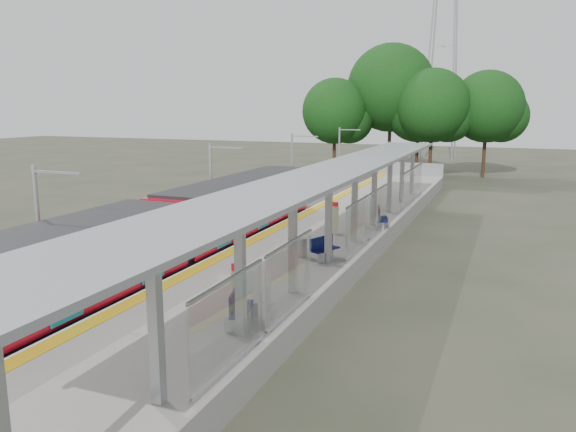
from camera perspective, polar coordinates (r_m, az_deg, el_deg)
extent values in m
cube|color=#59544C|center=(31.31, -3.92, -2.29)|extent=(3.00, 70.00, 0.24)
cube|color=gray|center=(29.59, 3.95, -2.33)|extent=(6.00, 50.00, 1.00)
cube|color=gold|center=(30.34, -0.62, -0.97)|extent=(0.60, 50.00, 0.02)
cube|color=#9EA0A5|center=(53.40, 12.30, 4.69)|extent=(6.00, 0.10, 1.20)
cube|color=black|center=(19.25, -24.37, -10.38)|extent=(2.50, 13.50, 0.70)
cube|color=#AF0C1E|center=(18.75, -24.76, -5.81)|extent=(2.65, 13.50, 2.50)
cube|color=black|center=(18.74, -24.78, -5.66)|extent=(2.72, 12.96, 1.20)
cube|color=black|center=(18.44, -25.09, -1.94)|extent=(2.40, 12.82, 0.15)
cube|color=#0C687E|center=(17.86, -21.69, -6.90)|extent=(0.04, 1.30, 2.00)
cube|color=black|center=(30.21, -4.86, -1.77)|extent=(2.50, 13.50, 0.70)
cube|color=#AF0C1E|center=(29.89, -4.91, 1.22)|extent=(2.65, 13.50, 2.50)
cube|color=black|center=(29.88, -4.91, 1.32)|extent=(2.72, 12.96, 1.20)
cube|color=black|center=(29.70, -4.95, 3.69)|extent=(2.40, 12.82, 0.15)
cube|color=#0C687E|center=(29.34, -2.53, 0.76)|extent=(0.04, 1.30, 2.00)
cylinder|color=black|center=(26.28, -9.49, -4.53)|extent=(2.20, 0.70, 0.70)
cube|color=black|center=(23.99, -12.49, -2.09)|extent=(2.30, 0.80, 2.40)
cube|color=#9EA0A5|center=(12.50, -13.27, -10.96)|extent=(0.25, 0.25, 3.50)
cube|color=#9EA0A5|center=(15.73, -4.86, -6.05)|extent=(0.25, 0.25, 3.50)
cube|color=#9EA0A5|center=(19.25, 0.49, -2.79)|extent=(0.25, 0.25, 3.50)
cube|color=#9EA0A5|center=(22.93, 4.14, -0.54)|extent=(0.25, 0.25, 3.50)
cube|color=#9EA0A5|center=(26.70, 6.77, 1.08)|extent=(0.25, 0.25, 3.50)
cube|color=#9EA0A5|center=(30.53, 8.75, 2.29)|extent=(0.25, 0.25, 3.50)
cube|color=#9EA0A5|center=(34.40, 10.28, 3.23)|extent=(0.25, 0.25, 3.50)
cube|color=#9EA0A5|center=(38.29, 11.51, 3.98)|extent=(0.25, 0.25, 3.50)
cube|color=#9EA0A5|center=(42.21, 12.51, 4.59)|extent=(0.25, 0.25, 3.50)
cube|color=gray|center=(24.64, 4.74, 4.58)|extent=(3.20, 38.00, 0.16)
cylinder|color=#9EA0A5|center=(25.15, 1.36, 4.56)|extent=(0.24, 38.00, 0.24)
cube|color=silver|center=(13.94, -5.96, -10.78)|extent=(0.05, 3.70, 2.20)
cube|color=silver|center=(17.36, 0.23, -6.24)|extent=(0.05, 3.70, 2.20)
cube|color=silver|center=(24.73, 7.09, -1.04)|extent=(0.05, 3.70, 2.20)
cube|color=silver|center=(28.55, 9.16, 0.54)|extent=(0.05, 3.70, 2.20)
cube|color=silver|center=(36.29, 11.98, 2.70)|extent=(0.05, 3.70, 2.20)
cube|color=silver|center=(40.20, 12.99, 3.46)|extent=(0.05, 3.70, 2.20)
cylinder|color=#382316|center=(60.64, 4.71, 6.29)|extent=(0.36, 0.36, 4.54)
sphere|color=#144513|center=(60.43, 4.77, 10.58)|extent=(6.90, 6.90, 6.90)
cylinder|color=#382316|center=(62.60, 10.24, 7.04)|extent=(0.36, 0.36, 6.16)
sphere|color=#144513|center=(62.48, 10.44, 12.68)|extent=(9.36, 9.36, 9.36)
cylinder|color=#382316|center=(61.63, 12.96, 6.24)|extent=(0.36, 0.36, 4.78)
sphere|color=#144513|center=(61.43, 13.16, 10.68)|extent=(7.27, 7.27, 7.27)
cylinder|color=#382316|center=(59.90, 14.26, 6.11)|extent=(0.36, 0.36, 4.92)
sphere|color=#144513|center=(59.70, 14.49, 10.82)|extent=(7.49, 7.49, 7.49)
cylinder|color=#382316|center=(62.16, 19.29, 5.97)|extent=(0.36, 0.36, 4.86)
sphere|color=#144513|center=(61.96, 19.58, 10.44)|extent=(7.38, 7.38, 7.38)
cylinder|color=#9EA0A5|center=(21.39, -23.89, -2.48)|extent=(0.16, 0.16, 5.40)
cube|color=#9EA0A5|center=(20.28, -22.46, 4.11)|extent=(2.00, 0.08, 0.08)
cylinder|color=#9EA0A5|center=(30.78, -7.81, 2.29)|extent=(0.16, 0.16, 5.40)
cube|color=#9EA0A5|center=(30.01, -6.27, 6.91)|extent=(2.00, 0.08, 0.08)
cylinder|color=#9EA0A5|center=(41.53, 0.41, 4.68)|extent=(0.16, 0.16, 5.40)
cube|color=#9EA0A5|center=(40.96, 1.73, 8.10)|extent=(2.00, 0.08, 0.08)
cylinder|color=#9EA0A5|center=(52.82, 5.21, 6.03)|extent=(0.16, 0.16, 5.40)
cube|color=#9EA0A5|center=(52.38, 6.32, 8.71)|extent=(2.00, 0.08, 0.08)
cube|color=#0F154E|center=(16.85, -4.73, -9.43)|extent=(0.91, 1.67, 0.06)
cube|color=#0F154E|center=(16.83, -5.40, -8.30)|extent=(0.52, 1.55, 0.59)
cube|color=#9EA0A5|center=(16.41, -5.73, -10.94)|extent=(0.43, 0.18, 0.47)
cube|color=#9EA0A5|center=(17.47, -3.77, -9.51)|extent=(0.43, 0.18, 0.47)
cube|color=#0F154E|center=(23.72, 3.84, -3.41)|extent=(0.95, 1.50, 0.06)
cube|color=#0F154E|center=(23.70, 3.40, -2.70)|extent=(0.60, 1.35, 0.53)
cube|color=#9EA0A5|center=(23.24, 3.39, -4.28)|extent=(0.38, 0.20, 0.42)
cube|color=#9EA0A5|center=(24.30, 4.25, -3.60)|extent=(0.38, 0.20, 0.42)
cube|color=#0F154E|center=(30.12, 9.61, -0.29)|extent=(0.89, 1.70, 0.07)
cube|color=#0F154E|center=(30.11, 9.23, 0.34)|extent=(0.48, 1.59, 0.60)
cube|color=#9EA0A5|center=(29.55, 9.33, -1.00)|extent=(0.44, 0.17, 0.48)
cube|color=#9EA0A5|center=(30.80, 9.86, -0.53)|extent=(0.44, 0.17, 0.48)
cylinder|color=beige|center=(17.53, -5.19, -7.83)|extent=(0.37, 0.37, 1.40)
cube|color=red|center=(17.27, -5.24, -5.19)|extent=(0.33, 0.11, 0.23)
cylinder|color=beige|center=(28.44, 4.80, -0.44)|extent=(0.37, 0.37, 1.37)
cube|color=red|center=(28.29, 4.83, 1.19)|extent=(0.32, 0.13, 0.23)
cylinder|color=#9EA0A5|center=(24.10, 1.47, -3.21)|extent=(0.45, 0.45, 0.82)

